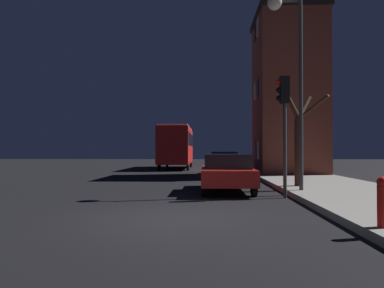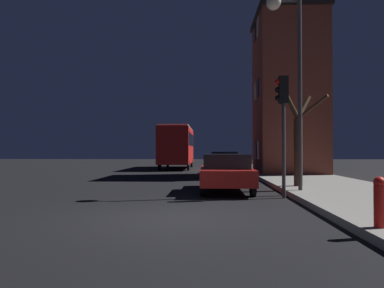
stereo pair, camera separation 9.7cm
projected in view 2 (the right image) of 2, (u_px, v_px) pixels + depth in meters
ground_plane at (171, 217)px, 8.65m from camera, size 120.00×120.00×0.00m
brick_building at (288, 93)px, 23.67m from camera, size 4.17×5.21×9.98m
streetlamp at (286, 46)px, 13.07m from camera, size 1.23×0.52×6.82m
traffic_light at (283, 110)px, 12.20m from camera, size 0.43×0.24×3.98m
bare_tree at (298, 139)px, 14.56m from camera, size 1.77×1.76×4.15m
bus at (177, 144)px, 32.44m from camera, size 2.47×9.19×3.57m
car_near_lane at (226, 171)px, 14.12m from camera, size 1.87×4.76×1.42m
car_mid_lane at (224, 163)px, 24.32m from camera, size 1.85×3.87×1.48m
fire_hydrant at (380, 201)px, 6.64m from camera, size 0.21×0.21×0.91m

